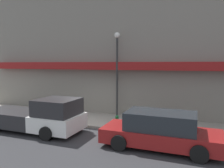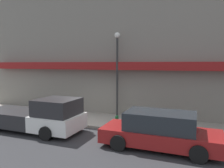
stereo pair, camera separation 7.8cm
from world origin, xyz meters
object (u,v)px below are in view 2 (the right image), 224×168
Objects in this scene: pickup_truck at (37,116)px; parked_car at (160,131)px; fire_hydrant at (117,121)px; street_lamp at (117,64)px.

pickup_truck is 1.16× the size of parked_car.
fire_hydrant is at bearing 142.41° from parked_car.
pickup_truck is 6.35m from parked_car.
street_lamp is (3.01, 3.90, 2.71)m from pickup_truck.
parked_car reaches higher than fire_hydrant.
pickup_truck is 4.20m from fire_hydrant.
parked_car is 3.22m from fire_hydrant.
fire_hydrant is at bearing 26.80° from pickup_truck.
pickup_truck is 5.62m from street_lamp.
street_lamp is at bearing 52.61° from pickup_truck.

